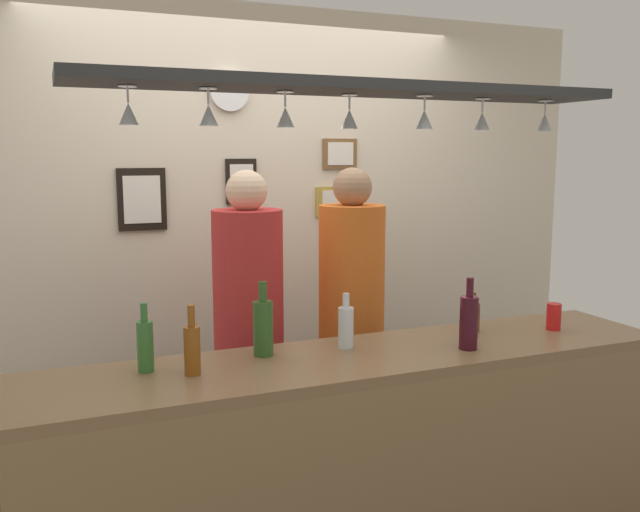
{
  "coord_description": "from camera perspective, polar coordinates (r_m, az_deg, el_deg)",
  "views": [
    {
      "loc": [
        -1.15,
        -2.69,
        1.76
      ],
      "look_at": [
        0.0,
        0.1,
        1.3
      ],
      "focal_mm": 37.51,
      "sensor_mm": 36.0,
      "label": 1
    }
  ],
  "objects": [
    {
      "name": "bottle_beer_green_import",
      "position": [
        2.56,
        -14.69,
        -7.31
      ],
      "size": [
        0.06,
        0.06,
        0.26
      ],
      "color": "#336B2D",
      "rests_on": "bar_counter"
    },
    {
      "name": "bottle_beer_amber_tall",
      "position": [
        2.49,
        -10.86,
        -7.72
      ],
      "size": [
        0.06,
        0.06,
        0.26
      ],
      "color": "brown",
      "rests_on": "bar_counter"
    },
    {
      "name": "hanging_wineglass_center_left",
      "position": [
        2.56,
        -2.98,
        11.84
      ],
      "size": [
        0.07,
        0.07,
        0.13
      ],
      "color": "silver",
      "rests_on": "overhead_glass_rack"
    },
    {
      "name": "bottle_soda_clear",
      "position": [
        2.78,
        2.22,
        -5.98
      ],
      "size": [
        0.06,
        0.06,
        0.23
      ],
      "color": "silver",
      "rests_on": "bar_counter"
    },
    {
      "name": "picture_frame_lower_pair",
      "position": [
        4.11,
        1.63,
        4.68
      ],
      "size": [
        0.3,
        0.02,
        0.18
      ],
      "color": "#B29338",
      "rests_on": "back_wall"
    },
    {
      "name": "wall_clock",
      "position": [
        3.88,
        -7.72,
        13.75
      ],
      "size": [
        0.22,
        0.03,
        0.22
      ],
      "primitive_type": "cylinder",
      "rotation": [
        1.57,
        0.0,
        0.0
      ],
      "color": "white",
      "rests_on": "back_wall"
    },
    {
      "name": "back_wall",
      "position": [
        3.98,
        -5.49,
        2.06
      ],
      "size": [
        4.4,
        0.06,
        2.6
      ],
      "primitive_type": "cube",
      "color": "beige",
      "rests_on": "ground_plane"
    },
    {
      "name": "hanging_wineglass_far_right",
      "position": [
        3.14,
        18.61,
        10.83
      ],
      "size": [
        0.07,
        0.07,
        0.13
      ],
      "color": "silver",
      "rests_on": "overhead_glass_rack"
    },
    {
      "name": "hanging_wineglass_left",
      "position": [
        2.45,
        -9.48,
        11.88
      ],
      "size": [
        0.07,
        0.07,
        0.13
      ],
      "color": "silver",
      "rests_on": "overhead_glass_rack"
    },
    {
      "name": "hanging_wineglass_center",
      "position": [
        2.69,
        2.52,
        11.69
      ],
      "size": [
        0.07,
        0.07,
        0.13
      ],
      "color": "silver",
      "rests_on": "overhead_glass_rack"
    },
    {
      "name": "bottle_beer_brown_stubby",
      "position": [
        3.11,
        12.86,
        -5.01
      ],
      "size": [
        0.07,
        0.07,
        0.18
      ],
      "color": "#512D14",
      "rests_on": "bar_counter"
    },
    {
      "name": "person_middle_red_shirt",
      "position": [
        3.27,
        -6.12,
        -4.48
      ],
      "size": [
        0.34,
        0.34,
        1.68
      ],
      "color": "#2D334C",
      "rests_on": "ground_plane"
    },
    {
      "name": "bar_counter",
      "position": [
        2.7,
        5.04,
        -15.43
      ],
      "size": [
        2.7,
        0.55,
        0.96
      ],
      "color": "brown",
      "rests_on": "ground_plane"
    },
    {
      "name": "overhead_glass_rack",
      "position": [
        2.66,
        3.39,
        14.13
      ],
      "size": [
        2.2,
        0.36,
        0.04
      ],
      "primitive_type": "cube",
      "color": "black"
    },
    {
      "name": "hanging_wineglass_far_left",
      "position": [
        2.43,
        -16.02,
        11.68
      ],
      "size": [
        0.07,
        0.07,
        0.13
      ],
      "color": "silver",
      "rests_on": "overhead_glass_rack"
    },
    {
      "name": "drink_can",
      "position": [
        3.25,
        19.32,
        -4.9
      ],
      "size": [
        0.07,
        0.07,
        0.12
      ],
      "primitive_type": "cylinder",
      "color": "red",
      "rests_on": "bar_counter"
    },
    {
      "name": "hanging_wineglass_right",
      "position": [
        2.95,
        13.65,
        11.19
      ],
      "size": [
        0.07,
        0.07,
        0.13
      ],
      "color": "silver",
      "rests_on": "overhead_glass_rack"
    },
    {
      "name": "picture_frame_caricature",
      "position": [
        3.78,
        -14.95,
        4.69
      ],
      "size": [
        0.26,
        0.02,
        0.34
      ],
      "color": "black",
      "rests_on": "back_wall"
    },
    {
      "name": "hanging_wineglass_center_right",
      "position": [
        2.76,
        8.89,
        11.52
      ],
      "size": [
        0.07,
        0.07,
        0.13
      ],
      "color": "silver",
      "rests_on": "overhead_glass_rack"
    },
    {
      "name": "bottle_wine_dark_red",
      "position": [
        2.82,
        12.58,
        -5.44
      ],
      "size": [
        0.08,
        0.08,
        0.3
      ],
      "color": "#380F19",
      "rests_on": "bar_counter"
    },
    {
      "name": "person_right_orange_shirt",
      "position": [
        3.46,
        2.71,
        -3.63
      ],
      "size": [
        0.34,
        0.34,
        1.69
      ],
      "color": "#2D334C",
      "rests_on": "ground_plane"
    },
    {
      "name": "picture_frame_crest",
      "position": [
        3.89,
        -6.73,
        6.33
      ],
      "size": [
        0.18,
        0.02,
        0.26
      ],
      "color": "black",
      "rests_on": "back_wall"
    },
    {
      "name": "picture_frame_upper_small",
      "position": [
        4.1,
        1.71,
        8.72
      ],
      "size": [
        0.22,
        0.02,
        0.18
      ],
      "color": "brown",
      "rests_on": "back_wall"
    },
    {
      "name": "bottle_champagne_green",
      "position": [
        2.68,
        -4.87,
        -6.01
      ],
      "size": [
        0.08,
        0.08,
        0.3
      ],
      "color": "#2D5623",
      "rests_on": "bar_counter"
    }
  ]
}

